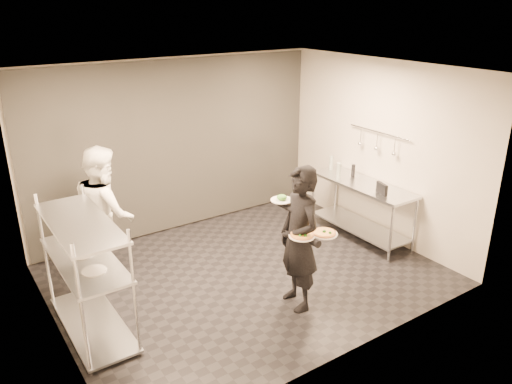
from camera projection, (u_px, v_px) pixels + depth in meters
room_shell at (203, 158)px, 7.40m from camera, size 5.00×4.00×2.80m
pass_rack at (86, 270)px, 5.58m from camera, size 0.60×1.60×1.50m
prep_counter at (361, 200)px, 7.91m from camera, size 0.60×1.80×0.92m
utensil_rail at (377, 142)px, 7.71m from camera, size 0.07×1.20×0.31m
waiter at (299, 239)px, 5.99m from camera, size 0.53×0.72×1.82m
chef at (105, 213)px, 6.69m from camera, size 0.78×0.96×1.85m
pizza_plate_near at (302, 235)px, 5.76m from camera, size 0.31×0.31×0.05m
pizza_plate_far at (324, 233)px, 5.81m from camera, size 0.31×0.31×0.05m
salad_plate at (282, 198)px, 6.00m from camera, size 0.27×0.27×0.07m
pos_monitor at (382, 189)px, 7.33m from camera, size 0.10×0.24×0.17m
bottle_green at (339, 171)px, 7.94m from camera, size 0.07×0.07×0.27m
bottle_clear at (331, 163)px, 8.41m from camera, size 0.07×0.07×0.23m
bottle_dark at (353, 171)px, 8.05m from camera, size 0.06×0.06×0.20m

